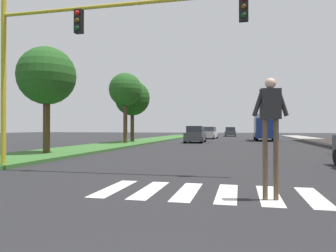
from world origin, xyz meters
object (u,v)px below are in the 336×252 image
Objects in this scene: traffic_light_gantry at (80,42)px; tree_distant at (132,98)px; pedestrian_performer at (270,119)px; sedan_midblock at (195,135)px; tree_mid at (47,76)px; tree_far at (125,90)px; sedan_distant at (209,133)px; truck_box_delivery at (265,127)px; sedan_far_horizon at (230,132)px.

tree_distant is at bearing 104.37° from traffic_light_gantry.
pedestrian_performer is (5.93, -3.06, -2.74)m from traffic_light_gantry.
sedan_midblock is (0.94, 21.81, -3.63)m from traffic_light_gantry.
tree_distant reaches higher than sedan_midblock.
tree_distant is (-0.44, 14.91, 0.21)m from tree_mid.
traffic_light_gantry is (4.66, -16.81, -0.45)m from tree_far.
traffic_light_gantry is 2.33× the size of sedan_midblock.
sedan_distant is (1.25, 33.49, -3.64)m from traffic_light_gantry.
tree_mid reaches higher than truck_box_delivery.
truck_box_delivery is at bearing 32.72° from tree_distant.
sedan_far_horizon is (-2.24, 49.73, -0.90)m from pedestrian_performer.
traffic_light_gantry is (5.12, -20.00, -0.02)m from tree_distant.
pedestrian_performer is 0.54× the size of sedan_distant.
tree_distant is 2.43× the size of pedestrian_performer.
sedan_far_horizon is at bearing 85.48° from traffic_light_gantry.
tree_mid reaches higher than sedan_distant.
tree_far reaches higher than truck_box_delivery.
sedan_distant is at bearing 78.20° from tree_mid.
pedestrian_performer is (10.58, -19.87, -3.20)m from tree_far.
tree_mid is 0.90× the size of tree_far.
tree_distant is 0.97× the size of truck_box_delivery.
sedan_far_horizon is 18.69m from truck_box_delivery.
tree_distant is 20.65m from traffic_light_gantry.
pedestrian_performer is (10.61, -8.15, -2.55)m from tree_mid.
truck_box_delivery is at bearing 74.03° from traffic_light_gantry.
tree_mid is 0.56× the size of traffic_light_gantry.
sedan_distant is (-4.68, 36.55, -0.90)m from pedestrian_performer.
traffic_light_gantry is 33.71m from sedan_distant.
sedan_midblock is 0.94× the size of sedan_distant.
sedan_midblock is at bearing -91.51° from sedan_distant.
truck_box_delivery is at bearing -35.48° from sedan_distant.
sedan_midblock is (5.63, 16.72, -3.44)m from tree_mid.
sedan_distant is 1.10× the size of sedan_far_horizon.
tree_distant is 1.44× the size of sedan_far_horizon.
sedan_distant is (5.90, 16.68, -4.10)m from tree_far.
sedan_far_horizon is at bearing 78.61° from tree_mid.
truck_box_delivery is at bearing 85.94° from pedestrian_performer.
sedan_distant is 13.41m from sedan_far_horizon.
tree_far is at bearing -109.50° from sedan_distant.
tree_distant is (-0.47, 3.19, -0.43)m from tree_far.
tree_mid reaches higher than sedan_midblock.
sedan_midblock is at bearing -137.05° from truck_box_delivery.
sedan_distant is at bearing 64.70° from tree_distant.
pedestrian_performer is at bearing -27.32° from traffic_light_gantry.
traffic_light_gantry is at bearing -74.51° from tree_far.
tree_far reaches higher than sedan_midblock.
pedestrian_performer is at bearing -87.43° from sedan_far_horizon.
truck_box_delivery is (7.23, 6.73, 0.86)m from sedan_midblock.
traffic_light_gantry reaches higher than tree_mid.
truck_box_delivery is (2.25, 31.61, -0.03)m from pedestrian_performer.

